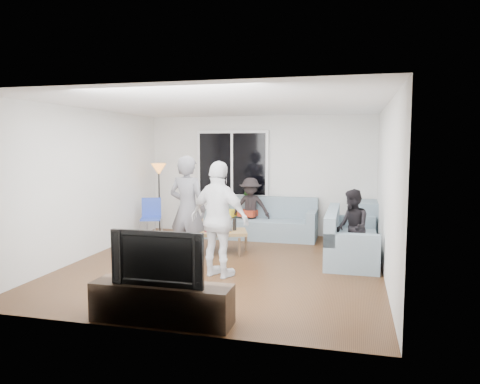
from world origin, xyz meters
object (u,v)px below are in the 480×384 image
(coffee_table, at_px, (216,241))
(television, at_px, (161,257))
(sofa_right_section, at_px, (352,235))
(tv_console, at_px, (162,303))
(spectator_right, at_px, (352,228))
(spectator_back, at_px, (250,208))
(side_chair, at_px, (151,219))
(player_left, at_px, (188,209))
(sofa_back_section, at_px, (262,218))
(floor_lamp, at_px, (159,200))
(player_right, at_px, (219,219))

(coffee_table, bearing_deg, television, -83.42)
(sofa_right_section, height_order, tv_console, sofa_right_section)
(spectator_right, bearing_deg, spectator_back, -147.27)
(sofa_right_section, height_order, spectator_back, spectator_back)
(side_chair, relative_size, player_left, 0.48)
(spectator_back, bearing_deg, coffee_table, -109.27)
(sofa_back_section, bearing_deg, television, -92.08)
(spectator_right, distance_m, spectator_back, 2.81)
(spectator_right, bearing_deg, sofa_back_section, -150.42)
(player_left, distance_m, spectator_right, 2.72)
(coffee_table, distance_m, floor_lamp, 2.10)
(coffee_table, height_order, floor_lamp, floor_lamp)
(sofa_right_section, relative_size, side_chair, 2.33)
(spectator_right, relative_size, spectator_back, 0.99)
(spectator_back, distance_m, tv_console, 4.82)
(player_left, xyz_separation_m, spectator_right, (2.67, 0.46, -0.27))
(player_left, relative_size, player_right, 1.03)
(sofa_right_section, relative_size, spectator_right, 1.59)
(sofa_back_section, xyz_separation_m, side_chair, (-2.20, -0.74, 0.01))
(sofa_back_section, xyz_separation_m, sofa_right_section, (1.87, -1.38, 0.00))
(sofa_right_section, bearing_deg, spectator_right, -180.00)
(spectator_right, bearing_deg, coffee_table, -114.39)
(tv_console, bearing_deg, sofa_back_section, 87.92)
(player_left, relative_size, tv_console, 1.12)
(sofa_back_section, distance_m, television, 4.78)
(side_chair, bearing_deg, player_right, -65.16)
(spectator_back, bearing_deg, floor_lamp, -178.23)
(coffee_table, xyz_separation_m, tv_console, (0.38, -3.30, 0.02))
(player_right, bearing_deg, spectator_back, -66.18)
(player_left, xyz_separation_m, television, (0.63, -2.50, -0.15))
(side_chair, xyz_separation_m, television, (2.03, -4.03, 0.32))
(floor_lamp, relative_size, television, 1.47)
(coffee_table, xyz_separation_m, spectator_back, (0.30, 1.50, 0.44))
(spectator_back, bearing_deg, player_right, -94.00)
(tv_console, bearing_deg, coffee_table, 96.58)
(player_left, height_order, player_right, player_left)
(sofa_back_section, relative_size, side_chair, 2.67)
(sofa_right_section, distance_m, player_right, 2.51)
(floor_lamp, bearing_deg, spectator_right, -20.33)
(player_right, distance_m, tv_console, 1.95)
(coffee_table, relative_size, tv_console, 0.69)
(sofa_back_section, bearing_deg, player_left, -109.58)
(sofa_right_section, bearing_deg, player_left, 108.27)
(sofa_back_section, bearing_deg, tv_console, -92.08)
(player_right, xyz_separation_m, tv_console, (-0.12, -1.83, -0.65))
(sofa_right_section, xyz_separation_m, player_left, (-2.67, -0.88, 0.47))
(coffee_table, height_order, tv_console, tv_console)
(spectator_back, bearing_deg, television, -96.92)
(side_chair, relative_size, player_right, 0.49)
(floor_lamp, bearing_deg, sofa_back_section, 7.79)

